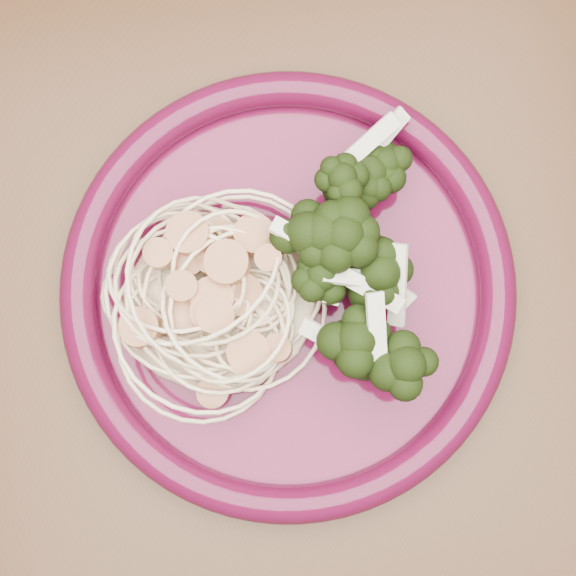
% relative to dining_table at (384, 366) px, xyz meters
% --- Properties ---
extents(dining_table, '(1.20, 0.80, 0.75)m').
position_rel_dining_table_xyz_m(dining_table, '(0.00, 0.00, 0.00)').
color(dining_table, '#472814').
rests_on(dining_table, ground).
extents(dinner_plate, '(0.31, 0.31, 0.02)m').
position_rel_dining_table_xyz_m(dinner_plate, '(-0.07, 0.05, 0.11)').
color(dinner_plate, '#500A28').
rests_on(dinner_plate, dining_table).
extents(spaghetti_pile, '(0.13, 0.12, 0.03)m').
position_rel_dining_table_xyz_m(spaghetti_pile, '(-0.11, 0.05, 0.12)').
color(spaghetti_pile, beige).
rests_on(spaghetti_pile, dinner_plate).
extents(scallop_cluster, '(0.13, 0.13, 0.04)m').
position_rel_dining_table_xyz_m(scallop_cluster, '(-0.11, 0.05, 0.15)').
color(scallop_cluster, '#BB7B4E').
rests_on(scallop_cluster, spaghetti_pile).
extents(broccoli_pile, '(0.10, 0.15, 0.05)m').
position_rel_dining_table_xyz_m(broccoli_pile, '(-0.01, 0.06, 0.13)').
color(broccoli_pile, black).
rests_on(broccoli_pile, dinner_plate).
extents(onion_garnish, '(0.07, 0.10, 0.05)m').
position_rel_dining_table_xyz_m(onion_garnish, '(-0.01, 0.06, 0.16)').
color(onion_garnish, beige).
rests_on(onion_garnish, broccoli_pile).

